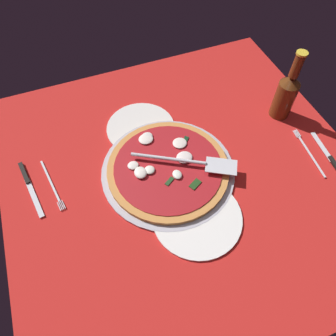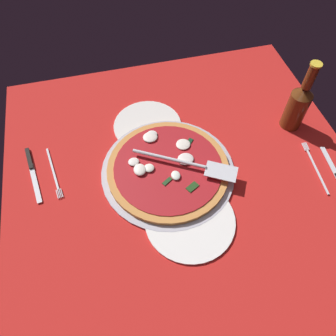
{
  "view_description": "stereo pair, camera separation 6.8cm",
  "coord_description": "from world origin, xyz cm",
  "px_view_note": "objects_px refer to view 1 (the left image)",
  "views": [
    {
      "loc": [
        -48.56,
        24.07,
        80.17
      ],
      "look_at": [
        1.72,
        4.38,
        2.16
      ],
      "focal_mm": 34.54,
      "sensor_mm": 36.0,
      "label": 1
    },
    {
      "loc": [
        -50.62,
        17.64,
        80.17
      ],
      "look_at": [
        1.72,
        4.38,
        2.16
      ],
      "focal_mm": 34.54,
      "sensor_mm": 36.0,
      "label": 2
    }
  ],
  "objects_px": {
    "dinner_plate_right": "(141,128)",
    "beer_bottle": "(286,94)",
    "place_setting_near": "(319,155)",
    "dinner_plate_left": "(197,217)",
    "pizza_server": "(189,162)",
    "pizza": "(168,168)",
    "place_setting_far": "(40,185)"
  },
  "relations": [
    {
      "from": "place_setting_near",
      "to": "dinner_plate_right",
      "type": "bearing_deg",
      "value": 63.78
    },
    {
      "from": "beer_bottle",
      "to": "place_setting_far",
      "type": "bearing_deg",
      "value": 89.63
    },
    {
      "from": "place_setting_near",
      "to": "pizza",
      "type": "bearing_deg",
      "value": 82.09
    },
    {
      "from": "place_setting_near",
      "to": "place_setting_far",
      "type": "height_order",
      "value": "same"
    },
    {
      "from": "pizza_server",
      "to": "place_setting_far",
      "type": "distance_m",
      "value": 0.44
    },
    {
      "from": "dinner_plate_left",
      "to": "pizza_server",
      "type": "bearing_deg",
      "value": -15.06
    },
    {
      "from": "dinner_plate_right",
      "to": "place_setting_near",
      "type": "bearing_deg",
      "value": -122.69
    },
    {
      "from": "pizza",
      "to": "place_setting_near",
      "type": "bearing_deg",
      "value": -104.38
    },
    {
      "from": "dinner_plate_left",
      "to": "pizza_server",
      "type": "height_order",
      "value": "pizza_server"
    },
    {
      "from": "pizza_server",
      "to": "pizza",
      "type": "bearing_deg",
      "value": -167.23
    },
    {
      "from": "dinner_plate_right",
      "to": "dinner_plate_left",
      "type": "bearing_deg",
      "value": -173.81
    },
    {
      "from": "dinner_plate_left",
      "to": "pizza",
      "type": "xyz_separation_m",
      "value": [
        0.17,
        0.02,
        0.01
      ]
    },
    {
      "from": "dinner_plate_right",
      "to": "place_setting_near",
      "type": "distance_m",
      "value": 0.57
    },
    {
      "from": "dinner_plate_left",
      "to": "place_setting_near",
      "type": "height_order",
      "value": "place_setting_near"
    },
    {
      "from": "dinner_plate_left",
      "to": "pizza_server",
      "type": "relative_size",
      "value": 0.86
    },
    {
      "from": "pizza",
      "to": "beer_bottle",
      "type": "height_order",
      "value": "beer_bottle"
    },
    {
      "from": "pizza",
      "to": "place_setting_far",
      "type": "xyz_separation_m",
      "value": [
        0.09,
        0.36,
        -0.02
      ]
    },
    {
      "from": "dinner_plate_right",
      "to": "beer_bottle",
      "type": "height_order",
      "value": "beer_bottle"
    },
    {
      "from": "pizza",
      "to": "beer_bottle",
      "type": "bearing_deg",
      "value": -79.33
    },
    {
      "from": "pizza",
      "to": "place_setting_far",
      "type": "distance_m",
      "value": 0.37
    },
    {
      "from": "dinner_plate_left",
      "to": "place_setting_near",
      "type": "relative_size",
      "value": 1.12
    },
    {
      "from": "pizza",
      "to": "place_setting_near",
      "type": "xyz_separation_m",
      "value": [
        -0.12,
        -0.46,
        -0.02
      ]
    },
    {
      "from": "dinner_plate_right",
      "to": "beer_bottle",
      "type": "xyz_separation_m",
      "value": [
        -0.11,
        -0.46,
        0.09
      ]
    },
    {
      "from": "pizza",
      "to": "beer_bottle",
      "type": "xyz_separation_m",
      "value": [
        0.08,
        -0.44,
        0.07
      ]
    },
    {
      "from": "dinner_plate_right",
      "to": "place_setting_far",
      "type": "height_order",
      "value": "place_setting_far"
    },
    {
      "from": "dinner_plate_left",
      "to": "pizza_server",
      "type": "distance_m",
      "value": 0.16
    },
    {
      "from": "dinner_plate_left",
      "to": "beer_bottle",
      "type": "bearing_deg",
      "value": -58.69
    },
    {
      "from": "pizza_server",
      "to": "beer_bottle",
      "type": "relative_size",
      "value": 1.16
    },
    {
      "from": "dinner_plate_right",
      "to": "pizza",
      "type": "height_order",
      "value": "pizza"
    },
    {
      "from": "dinner_plate_left",
      "to": "place_setting_far",
      "type": "bearing_deg",
      "value": 55.71
    },
    {
      "from": "dinner_plate_left",
      "to": "dinner_plate_right",
      "type": "height_order",
      "value": "same"
    },
    {
      "from": "pizza",
      "to": "pizza_server",
      "type": "distance_m",
      "value": 0.07
    }
  ]
}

